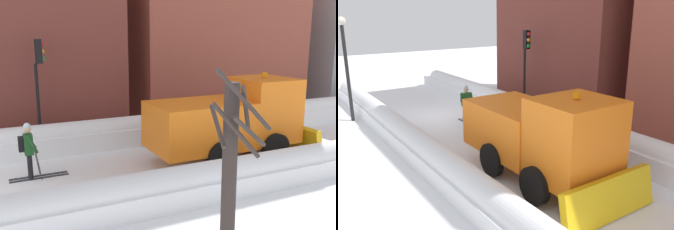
# 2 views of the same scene
# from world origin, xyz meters

# --- Properties ---
(ground_plane) EXTENTS (80.00, 80.00, 0.00)m
(ground_plane) POSITION_xyz_m (0.00, 10.00, 0.00)
(ground_plane) COLOR white
(snowbank_left) EXTENTS (1.10, 36.00, 1.18)m
(snowbank_left) POSITION_xyz_m (-2.94, 10.00, 0.54)
(snowbank_left) COLOR white
(snowbank_left) RESTS_ON ground
(snowbank_right) EXTENTS (1.10, 36.00, 1.03)m
(snowbank_right) POSITION_xyz_m (2.94, 10.00, 0.45)
(snowbank_right) COLOR white
(snowbank_right) RESTS_ON ground
(building_brick_near) EXTENTS (6.90, 7.89, 11.37)m
(building_brick_near) POSITION_xyz_m (-7.83, 2.35, 5.69)
(building_brick_near) COLOR brown
(building_brick_near) RESTS_ON ground
(plow_truck) EXTENTS (3.20, 5.98, 3.12)m
(plow_truck) POSITION_xyz_m (0.40, 8.40, 1.48)
(plow_truck) COLOR orange
(plow_truck) RESTS_ON ground
(skier) EXTENTS (0.62, 1.80, 1.81)m
(skier) POSITION_xyz_m (-0.64, 1.57, 1.00)
(skier) COLOR black
(skier) RESTS_ON ground
(traffic_light_pole) EXTENTS (0.28, 0.42, 4.29)m
(traffic_light_pole) POSITION_xyz_m (-3.57, 2.38, 3.02)
(traffic_light_pole) COLOR black
(traffic_light_pole) RESTS_ON ground
(bare_tree_near) EXTENTS (0.99, 1.27, 3.95)m
(bare_tree_near) POSITION_xyz_m (5.95, 4.53, 1.97)
(bare_tree_near) COLOR #3A302C
(bare_tree_near) RESTS_ON ground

